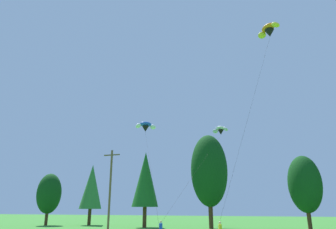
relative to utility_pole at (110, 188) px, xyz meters
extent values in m
cylinder|color=#472D19|center=(-18.68, 11.54, -4.12)|extent=(0.52, 0.52, 2.20)
ellipsoid|color=#0F3D14|center=(-18.68, 11.54, 0.11)|extent=(4.16, 4.16, 6.88)
cylinder|color=#472D19|center=(-11.88, 14.28, -3.86)|extent=(0.57, 0.57, 2.70)
cone|color=#2D7033|center=(-11.88, 14.28, 1.34)|extent=(3.89, 3.89, 7.69)
cylinder|color=#472D19|center=(-0.29, 11.58, -3.70)|extent=(0.60, 0.60, 3.02)
cone|color=#19561E|center=(-0.29, 11.58, 2.10)|extent=(4.15, 4.15, 8.59)
cylinder|color=#472D19|center=(9.90, 12.38, -3.48)|extent=(0.64, 0.64, 3.47)
ellipsoid|color=#0F3D14|center=(9.90, 12.38, 3.18)|extent=(5.53, 5.53, 10.85)
cylinder|color=#472D19|center=(23.17, 13.46, -3.96)|extent=(0.55, 0.55, 2.52)
ellipsoid|color=#0F3D14|center=(23.17, 13.46, 0.88)|extent=(4.51, 4.51, 7.88)
cylinder|color=brown|center=(0.00, 0.00, -0.26)|extent=(0.26, 0.26, 9.90)
cube|color=brown|center=(0.00, 0.00, 4.09)|extent=(2.20, 0.14, 0.14)
cube|color=blue|center=(8.45, -4.73, -4.07)|extent=(0.28, 0.41, 0.60)
sphere|color=tan|center=(8.45, -4.73, -3.63)|extent=(0.22, 0.22, 0.22)
cylinder|color=blue|center=(8.48, -4.97, -4.05)|extent=(0.21, 0.11, 0.57)
cylinder|color=blue|center=(8.42, -4.49, -4.05)|extent=(0.21, 0.11, 0.57)
cube|color=yellow|center=(14.20, -4.76, -4.07)|extent=(0.36, 0.44, 0.60)
sphere|color=tan|center=(14.20, -4.76, -3.63)|extent=(0.22, 0.22, 0.22)
cylinder|color=yellow|center=(14.29, -4.98, -4.05)|extent=(0.22, 0.15, 0.57)
cylinder|color=yellow|center=(14.11, -4.54, -4.05)|extent=(0.22, 0.15, 0.57)
ellipsoid|color=blue|center=(-0.77, 12.34, 11.36)|extent=(2.38, 2.28, 1.08)
ellipsoid|color=white|center=(0.22, 13.16, 11.00)|extent=(1.41, 1.42, 1.25)
ellipsoid|color=white|center=(-1.76, 11.51, 11.00)|extent=(1.39, 1.43, 1.25)
cone|color=black|center=(-0.84, 12.42, 10.57)|extent=(1.63, 1.63, 0.99)
cylinder|color=black|center=(3.72, 3.84, 3.02)|extent=(9.13, 17.19, 14.10)
ellipsoid|color=orange|center=(20.35, 2.27, 19.72)|extent=(2.34, 2.41, 0.85)
ellipsoid|color=yellow|center=(21.19, 1.30, 19.35)|extent=(1.53, 1.49, 1.07)
ellipsoid|color=yellow|center=(19.50, 3.24, 19.35)|extent=(1.46, 1.52, 1.07)
cone|color=black|center=(20.44, 2.35, 18.92)|extent=(1.63, 1.63, 0.99)
cylinder|color=black|center=(17.23, -1.24, 7.20)|extent=(6.42, 7.20, 22.46)
ellipsoid|color=white|center=(11.44, 15.49, 10.39)|extent=(2.07, 1.86, 0.92)
ellipsoid|color=silver|center=(12.38, 14.98, 10.08)|extent=(1.16, 1.26, 1.06)
ellipsoid|color=silver|center=(10.49, 16.00, 10.08)|extent=(1.24, 1.26, 1.06)
cone|color=black|center=(11.49, 15.59, 9.73)|extent=(1.31, 1.31, 0.83)
cylinder|color=black|center=(9.88, 5.42, 2.64)|extent=(3.23, 20.35, 13.34)
camera|label=1|loc=(19.37, -34.14, -2.36)|focal=32.69mm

